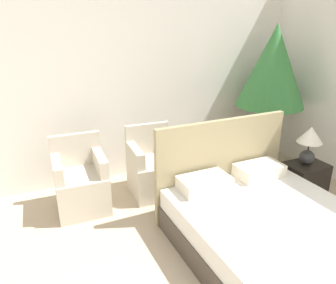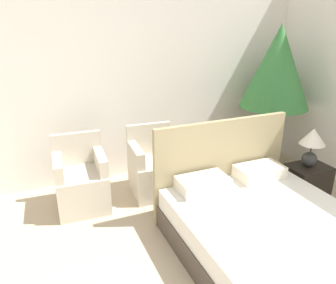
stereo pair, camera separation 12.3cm
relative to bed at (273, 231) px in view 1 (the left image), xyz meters
The scene contains 7 objects.
wall_back 2.63m from the bed, 102.96° to the left, with size 10.00×0.06×2.90m.
bed is the anchor object (origin of this frame).
armchair_near_window_left 2.15m from the bed, 132.76° to the left, with size 0.61×0.62×0.86m.
armchair_near_window_right 1.67m from the bed, 109.16° to the left, with size 0.61×0.62×0.86m.
potted_palm 2.42m from the bed, 51.80° to the left, with size 0.96×0.96×2.06m.
nightstand 1.28m from the bed, 31.23° to the left, with size 0.49×0.36×0.46m.
table_lamp 1.38m from the bed, 31.74° to the left, with size 0.30×0.30×0.48m.
Camera 1 is at (-1.44, -0.59, 2.13)m, focal length 35.00 mm.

